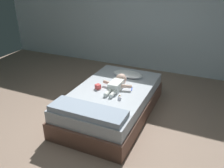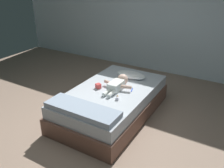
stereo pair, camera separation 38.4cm
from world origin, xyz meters
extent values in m
plane|color=gray|center=(0.00, 0.00, 0.00)|extent=(8.00, 8.00, 0.00)
cube|color=silver|center=(0.00, 3.00, 1.26)|extent=(8.00, 0.12, 2.52)
cube|color=brown|center=(0.18, 0.64, 0.14)|extent=(1.21, 2.09, 0.28)
cube|color=silver|center=(0.18, 0.64, 0.37)|extent=(1.16, 2.01, 0.19)
ellipsoid|color=white|center=(0.23, 1.24, 0.52)|extent=(0.56, 0.28, 0.11)
cube|color=white|center=(0.24, 0.67, 0.54)|extent=(0.18, 0.30, 0.14)
sphere|color=beige|center=(0.24, 0.90, 0.56)|extent=(0.19, 0.19, 0.19)
cylinder|color=beige|center=(0.07, 0.71, 0.54)|extent=(0.18, 0.10, 0.06)
cylinder|color=beige|center=(0.41, 0.71, 0.54)|extent=(0.18, 0.10, 0.06)
cylinder|color=white|center=(0.20, 0.44, 0.50)|extent=(0.06, 0.18, 0.06)
cylinder|color=white|center=(0.28, 0.44, 0.50)|extent=(0.06, 0.18, 0.06)
cube|color=blue|center=(0.48, 0.78, 0.48)|extent=(0.04, 0.12, 0.01)
cube|color=white|center=(0.46, 0.84, 0.49)|extent=(0.02, 0.03, 0.01)
cube|color=#94A6BA|center=(0.18, -0.17, 0.51)|extent=(1.09, 0.36, 0.08)
cube|color=#E14442|center=(-0.04, 0.57, 0.51)|extent=(0.10, 0.10, 0.08)
cylinder|color=white|center=(0.42, 0.40, 0.50)|extent=(0.08, 0.11, 0.05)
cone|color=#E4C170|center=(0.42, 0.40, 0.53)|extent=(0.03, 0.03, 0.02)
camera|label=1|loc=(1.61, -2.54, 2.21)|focal=38.00mm
camera|label=2|loc=(1.96, -2.36, 2.21)|focal=38.00mm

